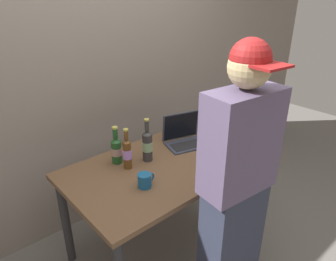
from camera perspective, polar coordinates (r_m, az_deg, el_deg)
The scene contains 9 objects.
ground_plane at distance 2.72m, azimuth -1.37°, elevation -20.47°, with size 8.00×8.00×0.00m, color slate.
desk at distance 2.29m, azimuth -1.54°, elevation -8.59°, with size 1.32×0.85×0.77m.
laptop at distance 2.52m, azimuth 3.05°, elevation -1.12°, with size 0.38×0.32×0.24m.
beer_bottle_green at distance 2.25m, azimuth -9.44°, elevation -3.43°, with size 0.08×0.08×0.28m.
beer_bottle_brown at distance 2.25m, azimuth -3.81°, elevation -2.62°, with size 0.07×0.07×0.33m.
beer_bottle_dark at distance 2.17m, azimuth -7.50°, elevation -4.05°, with size 0.06×0.06×0.30m.
person_figure at distance 1.82m, azimuth 12.33°, elevation -10.71°, with size 0.45×0.31×1.73m.
coffee_mug at distance 2.00m, azimuth -4.26°, elevation -9.09°, with size 0.12×0.09×0.09m.
back_wall at distance 2.63m, azimuth -12.70°, elevation 10.33°, with size 6.00×0.10×2.60m, color gray.
Camera 1 is at (-1.22, -1.48, 1.93)m, focal length 33.22 mm.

